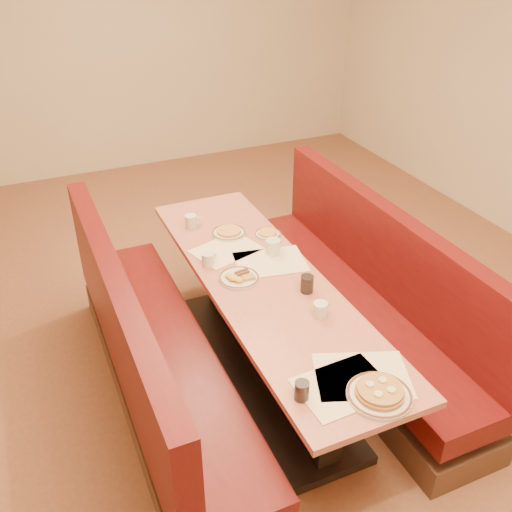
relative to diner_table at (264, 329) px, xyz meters
name	(u,v)px	position (x,y,z in m)	size (l,w,h in m)	color
ground	(264,373)	(0.00, 0.00, -0.37)	(8.00, 8.00, 0.00)	#9E6647
room_envelope	(267,84)	(0.00, 0.00, 1.56)	(6.04, 8.04, 2.82)	beige
diner_table	(264,329)	(0.00, 0.00, 0.00)	(0.70, 2.50, 0.75)	black
booth_left	(154,362)	(-0.73, 0.00, -0.01)	(0.55, 2.50, 1.05)	#4C3326
booth_right	(361,304)	(0.73, 0.00, -0.01)	(0.55, 2.50, 1.05)	#4C3326
placemat_near_left	(343,387)	(-0.04, -0.98, 0.38)	(0.43, 0.32, 0.00)	#FFF0C7
placemat_near_right	(362,375)	(0.08, -0.95, 0.38)	(0.45, 0.34, 0.00)	#FFF0C7
placemat_far_left	(226,250)	(-0.08, 0.43, 0.38)	(0.42, 0.31, 0.00)	#FFF0C7
placemat_far_right	(270,262)	(0.12, 0.18, 0.38)	(0.44, 0.33, 0.00)	#FFF0C7
pancake_plate	(379,393)	(0.08, -1.10, 0.40)	(0.31, 0.31, 0.07)	silver
eggs_plate	(239,278)	(-0.14, 0.07, 0.39)	(0.25, 0.25, 0.05)	silver
extra_plate_mid	(268,234)	(0.25, 0.51, 0.39)	(0.19, 0.19, 0.04)	silver
extra_plate_far	(229,232)	(0.01, 0.63, 0.39)	(0.24, 0.24, 0.05)	silver
coffee_mug_a	(321,309)	(0.13, -0.45, 0.42)	(0.12, 0.08, 0.09)	silver
coffee_mug_b	(208,259)	(-0.25, 0.31, 0.42)	(0.11, 0.08, 0.08)	silver
coffee_mug_c	(273,247)	(0.18, 0.27, 0.43)	(0.13, 0.10, 0.10)	silver
coffee_mug_d	(191,221)	(-0.19, 0.84, 0.42)	(0.12, 0.08, 0.09)	silver
soda_tumbler_near	(302,391)	(-0.26, -0.96, 0.42)	(0.07, 0.07, 0.10)	black
soda_tumbler_mid	(307,284)	(0.18, -0.21, 0.43)	(0.08, 0.08, 0.11)	black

